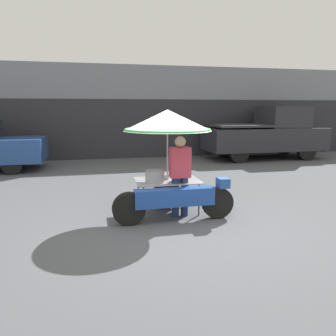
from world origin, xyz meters
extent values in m
plane|color=#4C4F54|center=(0.00, 0.00, 0.00)|extent=(36.00, 36.00, 0.00)
cube|color=gray|center=(0.00, 9.18, 1.88)|extent=(28.00, 2.00, 3.77)
cube|color=#28282D|center=(0.00, 8.15, 1.20)|extent=(23.80, 0.06, 2.40)
cylinder|color=black|center=(0.76, 0.19, 0.30)|extent=(0.59, 0.14, 0.59)
cylinder|color=black|center=(-0.90, 0.19, 0.30)|extent=(0.59, 0.14, 0.59)
cube|color=#1E479E|center=(-0.07, 0.19, 0.46)|extent=(1.46, 0.24, 0.32)
cube|color=#234C93|center=(0.86, 0.19, 0.68)|extent=(0.20, 0.24, 0.18)
cylinder|color=black|center=(-0.07, 1.04, 0.27)|extent=(0.53, 0.14, 0.53)
cylinder|color=#515156|center=(0.46, 0.41, 0.31)|extent=(0.03, 0.03, 0.63)
cylinder|color=#515156|center=(0.46, 1.15, 0.31)|extent=(0.03, 0.03, 0.63)
cylinder|color=#515156|center=(-0.61, 0.41, 0.31)|extent=(0.03, 0.03, 0.63)
cylinder|color=#515156|center=(-0.61, 1.15, 0.31)|extent=(0.03, 0.03, 0.63)
cube|color=#9E9EA3|center=(-0.07, 0.78, 0.64)|extent=(1.26, 0.87, 0.02)
cylinder|color=#B2B2B7|center=(-0.07, 0.78, 1.13)|extent=(0.03, 0.03, 0.97)
cone|color=white|center=(-0.07, 0.78, 1.82)|extent=(1.69, 1.69, 0.40)
torus|color=green|center=(-0.07, 0.78, 1.64)|extent=(1.66, 1.66, 0.05)
cylinder|color=#939399|center=(-0.35, 0.63, 0.76)|extent=(0.37, 0.37, 0.23)
cylinder|color=#939399|center=(0.15, 0.65, 0.72)|extent=(0.29, 0.29, 0.15)
cylinder|color=#939399|center=(-0.13, 0.96, 0.69)|extent=(0.30, 0.30, 0.09)
cylinder|color=navy|center=(0.01, 0.47, 0.38)|extent=(0.14, 0.14, 0.76)
cylinder|color=navy|center=(0.19, 0.47, 0.38)|extent=(0.14, 0.14, 0.76)
cube|color=#C13847|center=(0.10, 0.47, 1.04)|extent=(0.38, 0.22, 0.57)
sphere|color=tan|center=(0.10, 0.47, 1.43)|extent=(0.21, 0.21, 0.21)
cylinder|color=black|center=(-3.98, 5.53, 0.31)|extent=(0.63, 0.20, 0.63)
cylinder|color=black|center=(-3.98, 7.06, 0.31)|extent=(0.63, 0.20, 0.63)
cylinder|color=black|center=(6.76, 5.98, 0.37)|extent=(0.74, 0.24, 0.74)
cylinder|color=black|center=(6.76, 7.59, 0.37)|extent=(0.74, 0.24, 0.74)
cylinder|color=black|center=(3.88, 5.98, 0.37)|extent=(0.74, 0.24, 0.74)
cylinder|color=black|center=(3.88, 7.59, 0.37)|extent=(0.74, 0.24, 0.74)
cube|color=#28282D|center=(5.32, 6.79, 0.82)|extent=(4.81, 1.90, 0.89)
cube|color=#28282D|center=(6.09, 6.79, 1.69)|extent=(1.64, 1.75, 0.85)
cube|color=#2D2D33|center=(4.36, 6.79, 1.36)|extent=(2.50, 1.83, 0.08)
camera|label=1|loc=(-1.46, -5.36, 2.04)|focal=35.00mm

